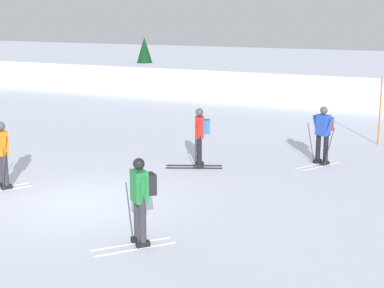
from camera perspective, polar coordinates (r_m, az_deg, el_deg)
ground_plane at (r=13.93m, az=-10.87°, el=-5.65°), size 120.00×120.00×0.00m
far_snow_ridge at (r=31.78m, az=10.90°, el=6.04°), size 80.00×8.42×1.54m
skier_red at (r=16.54m, az=0.80°, el=0.92°), size 1.61×0.98×1.71m
skier_blue at (r=17.29m, az=12.67°, el=1.13°), size 1.05×1.59×1.71m
skier_green at (r=11.04m, az=-5.04°, el=-5.17°), size 1.31×1.47×1.71m
skier_orange at (r=15.29m, az=-18.02°, el=-0.84°), size 1.14×1.56×1.71m
trail_marker_pole at (r=20.39m, az=17.85°, el=3.04°), size 0.05×0.05×2.25m
conifer_far_left at (r=33.56m, az=-4.65°, el=8.34°), size 1.42×1.42×2.98m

